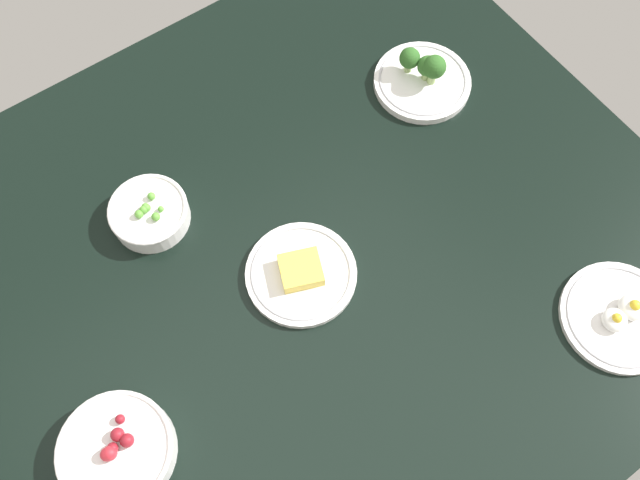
# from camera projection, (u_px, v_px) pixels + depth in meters

# --- Properties ---
(dining_table) EXTENTS (1.21, 1.14, 0.04)m
(dining_table) POSITION_uv_depth(u_px,v_px,m) (320.00, 250.00, 1.15)
(dining_table) COLOR black
(dining_table) RESTS_ON ground
(bowl_berries) EXTENTS (0.17, 0.17, 0.06)m
(bowl_berries) POSITION_uv_depth(u_px,v_px,m) (117.00, 450.00, 0.96)
(bowl_berries) COLOR white
(bowl_berries) RESTS_ON dining_table
(bowl_peas) EXTENTS (0.14, 0.14, 0.05)m
(bowl_peas) POSITION_uv_depth(u_px,v_px,m) (149.00, 213.00, 1.13)
(bowl_peas) COLOR white
(bowl_peas) RESTS_ON dining_table
(plate_eggs) EXTENTS (0.19, 0.19, 0.04)m
(plate_eggs) POSITION_uv_depth(u_px,v_px,m) (620.00, 316.00, 1.07)
(plate_eggs) COLOR white
(plate_eggs) RESTS_ON dining_table
(plate_broccoli) EXTENTS (0.19, 0.19, 0.08)m
(plate_broccoli) POSITION_uv_depth(u_px,v_px,m) (423.00, 77.00, 1.25)
(plate_broccoli) COLOR white
(plate_broccoli) RESTS_ON dining_table
(plate_cheese) EXTENTS (0.19, 0.19, 0.04)m
(plate_cheese) POSITION_uv_depth(u_px,v_px,m) (301.00, 273.00, 1.09)
(plate_cheese) COLOR white
(plate_cheese) RESTS_ON dining_table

